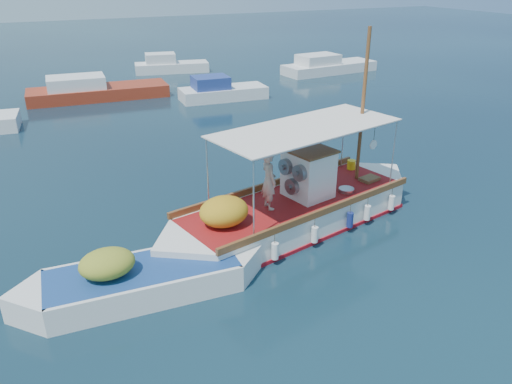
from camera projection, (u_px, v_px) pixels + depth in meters
name	position (u px, v px, depth m)	size (l,w,h in m)	color
ground	(272.00, 226.00, 17.38)	(160.00, 160.00, 0.00)	black
fishing_caique	(294.00, 211.00, 17.14)	(10.68, 4.60, 6.67)	white
dinghy	(141.00, 282.00, 13.67)	(7.10, 2.27, 1.74)	white
bg_boat_n	(94.00, 92.00, 33.91)	(9.35, 3.40, 1.80)	maroon
bg_boat_ne	(221.00, 92.00, 33.76)	(5.94, 2.60, 1.80)	silver
bg_boat_e	(327.00, 67.00, 42.22)	(8.48, 3.25, 1.80)	silver
bg_boat_far_n	(170.00, 66.00, 42.46)	(6.38, 3.14, 1.80)	silver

